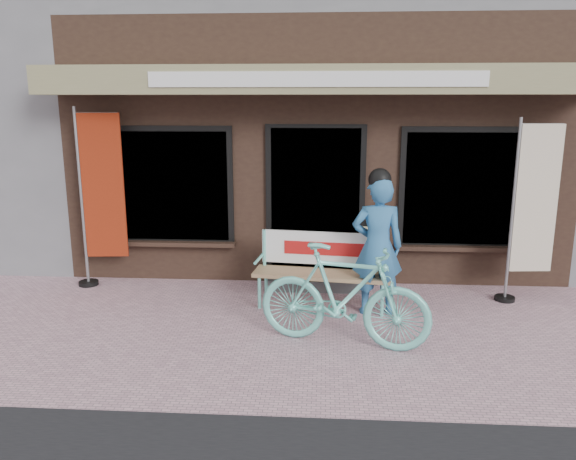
# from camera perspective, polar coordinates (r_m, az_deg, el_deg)

# --- Properties ---
(ground) EXTENTS (70.00, 70.00, 0.00)m
(ground) POSITION_cam_1_polar(r_m,az_deg,el_deg) (6.12, 2.31, -11.17)
(ground) COLOR #CB9BA9
(ground) RESTS_ON ground
(storefront) EXTENTS (7.00, 6.77, 6.00)m
(storefront) POSITION_cam_1_polar(r_m,az_deg,el_deg) (10.55, 3.19, 15.65)
(storefront) COLOR black
(storefront) RESTS_ON ground
(bench) EXTENTS (1.72, 0.62, 0.91)m
(bench) POSITION_cam_1_polar(r_m,az_deg,el_deg) (6.97, 3.55, -3.42)
(bench) COLOR #6FDACA
(bench) RESTS_ON ground
(person) EXTENTS (0.61, 0.41, 1.75)m
(person) POSITION_cam_1_polar(r_m,az_deg,el_deg) (6.69, 9.07, -1.37)
(person) COLOR teal
(person) RESTS_ON ground
(bicycle) EXTENTS (1.87, 0.94, 1.08)m
(bicycle) POSITION_cam_1_polar(r_m,az_deg,el_deg) (5.85, 5.70, -6.66)
(bicycle) COLOR #6FDACA
(bicycle) RESTS_ON ground
(nobori_red) EXTENTS (0.72, 0.29, 2.43)m
(nobori_red) POSITION_cam_1_polar(r_m,az_deg,el_deg) (7.96, -18.57, 3.31)
(nobori_red) COLOR gray
(nobori_red) RESTS_ON ground
(nobori_cream) EXTENTS (0.68, 0.27, 2.31)m
(nobori_cream) POSITION_cam_1_polar(r_m,az_deg,el_deg) (7.57, 23.49, 1.96)
(nobori_cream) COLOR gray
(nobori_cream) RESTS_ON ground
(menu_stand) EXTENTS (0.46, 0.21, 0.90)m
(menu_stand) POSITION_cam_1_polar(r_m,az_deg,el_deg) (7.86, 7.58, -2.16)
(menu_stand) COLOR black
(menu_stand) RESTS_ON ground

